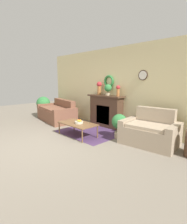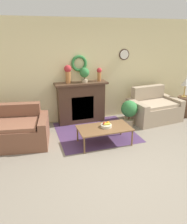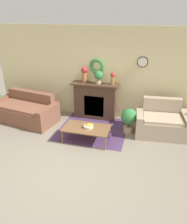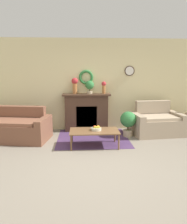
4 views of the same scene
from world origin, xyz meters
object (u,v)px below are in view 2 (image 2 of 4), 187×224
side_table_by_loveseat (185,106)px  couch_left (3,131)px  vase_on_mantel_left (68,73)px  potted_plant_floor_by_loveseat (129,110)px  vase_on_mantel_right (99,73)px  coffee_table (104,129)px  fireplace (81,102)px  loveseat_right (154,109)px  table_lamp (186,83)px  fruit_bowl (106,125)px  potted_plant_on_mantel (84,73)px

side_table_by_loveseat → couch_left: bearing=-177.1°
vase_on_mantel_left → potted_plant_floor_by_loveseat: vase_on_mantel_left is taller
side_table_by_loveseat → vase_on_mantel_right: (-2.54, 0.50, 1.03)m
couch_left → coffee_table: (2.12, -0.65, 0.04)m
fireplace → potted_plant_floor_by_loveseat: 1.31m
loveseat_right → potted_plant_floor_by_loveseat: (-0.85, -0.17, 0.10)m
coffee_table → table_lamp: bearing=18.5°
fruit_bowl → potted_plant_floor_by_loveseat: bearing=37.8°
potted_plant_on_mantel → potted_plant_floor_by_loveseat: bearing=-33.0°
coffee_table → vase_on_mantel_left: size_ratio=2.52×
couch_left → loveseat_right: loveseat_right is taller
side_table_by_loveseat → table_lamp: 0.71m
vase_on_mantel_right → potted_plant_floor_by_loveseat: 1.27m
table_lamp → potted_plant_floor_by_loveseat: 1.97m
fireplace → vase_on_mantel_right: (0.51, 0.01, 0.76)m
side_table_by_loveseat → table_lamp: size_ratio=1.06×
potted_plant_floor_by_loveseat → fireplace: bearing=148.8°
potted_plant_floor_by_loveseat → loveseat_right: bearing=11.2°
loveseat_right → table_lamp: (1.03, 0.06, 0.66)m
fruit_bowl → side_table_by_loveseat: (2.86, 0.89, -0.15)m
potted_plant_floor_by_loveseat → coffee_table: bearing=-143.0°
fruit_bowl → potted_plant_on_mantel: (-0.09, 1.37, 0.91)m
coffee_table → vase_on_mantel_right: size_ratio=3.29×
coffee_table → vase_on_mantel_right: vase_on_mantel_right is taller
loveseat_right → coffee_table: loveseat_right is taller
vase_on_mantel_left → potted_plant_on_mantel: (0.43, -0.02, -0.04)m
fireplace → table_lamp: size_ratio=2.61×
side_table_by_loveseat → potted_plant_floor_by_loveseat: size_ratio=0.82×
table_lamp → vase_on_mantel_right: (-2.47, 0.45, 0.33)m
side_table_by_loveseat → potted_plant_on_mantel: bearing=170.7°
fireplace → loveseat_right: 2.04m
fruit_bowl → vase_on_mantel_left: vase_on_mantel_left is taller
couch_left → vase_on_mantel_right: 2.79m
fruit_bowl → potted_plant_floor_by_loveseat: 1.16m
loveseat_right → coffee_table: (-1.82, -0.90, 0.03)m
loveseat_right → coffee_table: 2.03m
couch_left → loveseat_right: 3.95m
side_table_by_loveseat → vase_on_mantel_left: vase_on_mantel_left is taller
potted_plant_on_mantel → vase_on_mantel_left: bearing=177.3°
loveseat_right → vase_on_mantel_left: size_ratio=3.12×
potted_plant_on_mantel → coffee_table: bearing=-88.1°
table_lamp → vase_on_mantel_right: bearing=169.7°
vase_on_mantel_left → potted_plant_on_mantel: 0.43m
fireplace → coffee_table: fireplace is taller
fruit_bowl → fireplace: bearing=97.9°
couch_left → potted_plant_floor_by_loveseat: 3.09m
coffee_table → side_table_by_loveseat: 3.04m
fireplace → vase_on_mantel_right: 0.91m
coffee_table → vase_on_mantel_left: 1.80m
coffee_table → potted_plant_floor_by_loveseat: size_ratio=1.68×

